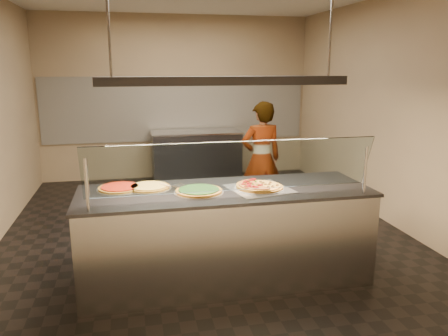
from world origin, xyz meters
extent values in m
cube|color=black|center=(0.00, 0.00, -0.01)|extent=(5.00, 6.00, 0.02)
cube|color=tan|center=(0.00, 3.01, 1.50)|extent=(5.00, 0.02, 3.00)
cube|color=tan|center=(0.00, -3.01, 1.50)|extent=(5.00, 0.02, 3.00)
cube|color=tan|center=(2.51, 0.00, 1.50)|extent=(0.02, 6.00, 3.00)
cube|color=silver|center=(0.00, 2.98, 1.30)|extent=(4.90, 0.02, 1.20)
cube|color=#B7B7BC|center=(-0.01, -1.33, 0.45)|extent=(2.75, 0.90, 0.90)
cube|color=#343439|center=(-0.01, -1.33, 0.92)|extent=(2.79, 0.94, 0.03)
cylinder|color=#B7B7BC|center=(-1.24, -1.73, 1.15)|extent=(0.03, 0.03, 0.44)
cylinder|color=#B7B7BC|center=(1.21, -1.73, 1.15)|extent=(0.03, 0.03, 0.44)
cube|color=white|center=(-0.01, -1.67, 1.23)|extent=(2.55, 0.18, 0.47)
cube|color=silver|center=(0.31, -1.38, 0.93)|extent=(0.64, 0.64, 0.01)
cylinder|color=silver|center=(0.31, -1.38, 0.94)|extent=(0.48, 0.48, 0.01)
cylinder|color=#5C0707|center=(0.30, -1.21, 0.99)|extent=(0.06, 0.06, 0.01)
cylinder|color=#5C0707|center=(0.26, -1.24, 0.99)|extent=(0.06, 0.06, 0.01)
cylinder|color=#5C0707|center=(0.22, -1.27, 0.99)|extent=(0.06, 0.06, 0.01)
cylinder|color=#5C0707|center=(0.20, -1.29, 0.99)|extent=(0.06, 0.06, 0.01)
cylinder|color=#5C0707|center=(0.22, -1.35, 0.99)|extent=(0.06, 0.06, 0.01)
cylinder|color=#5C0707|center=(0.16, -1.36, 0.99)|extent=(0.06, 0.06, 0.01)
cylinder|color=#5C0707|center=(0.19, -1.41, 0.99)|extent=(0.06, 0.06, 0.01)
cylinder|color=#5C0707|center=(0.17, -1.46, 0.99)|extent=(0.06, 0.06, 0.01)
cylinder|color=#5C0707|center=(0.21, -1.47, 0.99)|extent=(0.06, 0.06, 0.01)
cylinder|color=#5C0707|center=(0.24, -1.49, 0.99)|extent=(0.06, 0.06, 0.01)
cylinder|color=#5C0707|center=(0.30, -1.43, 0.99)|extent=(0.06, 0.06, 0.01)
cube|color=#19590F|center=(0.29, -1.31, 0.99)|extent=(0.02, 0.02, 0.01)
cube|color=#19590F|center=(0.23, -1.27, 0.99)|extent=(0.02, 0.01, 0.01)
cube|color=#19590F|center=(0.23, -1.33, 0.99)|extent=(0.02, 0.02, 0.01)
cube|color=#19590F|center=(0.17, -1.36, 0.99)|extent=(0.02, 0.02, 0.01)
cube|color=#19590F|center=(0.24, -1.39, 0.99)|extent=(0.01, 0.02, 0.01)
cube|color=#19590F|center=(0.15, -1.45, 0.99)|extent=(0.02, 0.02, 0.01)
cube|color=#19590F|center=(0.27, -1.43, 0.99)|extent=(0.02, 0.02, 0.01)
sphere|color=#513014|center=(0.36, -1.52, 0.97)|extent=(0.03, 0.03, 0.03)
sphere|color=#513014|center=(0.37, -1.46, 0.97)|extent=(0.03, 0.03, 0.03)
sphere|color=#513014|center=(0.41, -1.48, 0.97)|extent=(0.03, 0.03, 0.03)
sphere|color=#513014|center=(0.42, -1.45, 0.97)|extent=(0.03, 0.03, 0.03)
sphere|color=#513014|center=(0.47, -1.42, 0.97)|extent=(0.03, 0.03, 0.03)
sphere|color=#513014|center=(0.41, -1.37, 0.97)|extent=(0.03, 0.03, 0.03)
sphere|color=#513014|center=(0.37, -1.37, 0.97)|extent=(0.03, 0.03, 0.03)
sphere|color=#513014|center=(0.44, -1.31, 0.97)|extent=(0.03, 0.03, 0.03)
sphere|color=#513014|center=(0.35, -1.34, 0.97)|extent=(0.03, 0.03, 0.03)
sphere|color=#513014|center=(0.37, -1.30, 0.97)|extent=(0.03, 0.03, 0.03)
sphere|color=#513014|center=(0.35, -1.27, 0.97)|extent=(0.03, 0.03, 0.03)
cylinder|color=silver|center=(-0.28, -1.38, 0.93)|extent=(0.47, 0.47, 0.01)
cylinder|color=brown|center=(-0.28, -1.38, 0.95)|extent=(0.44, 0.44, 0.02)
cylinder|color=black|center=(-0.28, -1.38, 0.96)|extent=(0.38, 0.38, 0.01)
cylinder|color=silver|center=(-0.73, -1.13, 0.93)|extent=(0.43, 0.43, 0.01)
cylinder|color=brown|center=(-0.73, -1.13, 0.94)|extent=(0.40, 0.40, 0.02)
cylinder|color=gold|center=(-0.73, -1.13, 0.96)|extent=(0.35, 0.35, 0.01)
cylinder|color=silver|center=(-1.00, -1.10, 0.93)|extent=(0.44, 0.44, 0.01)
cylinder|color=brown|center=(-1.00, -1.10, 0.94)|extent=(0.41, 0.41, 0.02)
cylinder|color=#740B04|center=(-1.00, -1.10, 0.96)|extent=(0.35, 0.35, 0.01)
cube|color=#B7B7BC|center=(-0.44, -1.19, 0.96)|extent=(0.17, 0.17, 0.00)
cylinder|color=tan|center=(-0.58, -1.16, 0.96)|extent=(0.11, 0.12, 0.02)
cube|color=#343439|center=(0.28, 2.55, 0.45)|extent=(1.58, 0.70, 0.90)
cube|color=#B7B7BC|center=(0.28, 2.55, 0.92)|extent=(1.62, 0.74, 0.03)
imported|color=#302E34|center=(0.91, 0.53, 0.81)|extent=(0.61, 0.43, 1.61)
cube|color=#343439|center=(-0.01, -1.33, 1.95)|extent=(2.30, 0.18, 0.08)
cylinder|color=#B7B7BC|center=(-1.01, -1.33, 2.50)|extent=(0.02, 0.02, 1.01)
cylinder|color=#B7B7BC|center=(0.99, -1.33, 2.50)|extent=(0.02, 0.02, 1.01)
camera|label=1|loc=(-0.87, -5.25, 2.08)|focal=35.00mm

